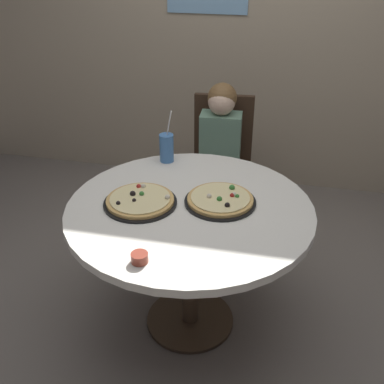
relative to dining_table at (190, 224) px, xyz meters
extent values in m
plane|color=slate|center=(0.00, 0.00, -0.65)|extent=(8.00, 8.00, 0.00)
cylinder|color=silver|center=(0.00, 0.00, 0.08)|extent=(1.19, 1.19, 0.04)
cylinder|color=#4C3826|center=(0.00, 0.00, -0.28)|extent=(0.09, 0.09, 0.69)
cylinder|color=#4C3826|center=(0.00, 0.00, -0.64)|extent=(0.48, 0.48, 0.02)
cube|color=#382619|center=(0.00, 0.92, -0.22)|extent=(0.43, 0.43, 0.04)
cube|color=#382619|center=(-0.01, 1.10, 0.04)|extent=(0.40, 0.07, 0.52)
cylinder|color=#382619|center=(-0.16, 0.74, -0.44)|extent=(0.04, 0.04, 0.41)
cylinder|color=#382619|center=(0.18, 0.76, -0.44)|extent=(0.04, 0.04, 0.41)
cylinder|color=#382619|center=(-0.18, 1.08, -0.44)|extent=(0.04, 0.04, 0.41)
cylinder|color=#382619|center=(0.16, 1.10, -0.44)|extent=(0.04, 0.04, 0.41)
cube|color=#3F4766|center=(0.01, 0.76, -0.42)|extent=(0.26, 0.33, 0.45)
cube|color=slate|center=(0.00, 0.90, 0.02)|extent=(0.27, 0.18, 0.44)
sphere|color=beige|center=(0.00, 0.90, 0.32)|extent=(0.17, 0.17, 0.17)
sphere|color=brown|center=(0.00, 0.92, 0.34)|extent=(0.18, 0.18, 0.18)
cylinder|color=black|center=(-0.24, -0.03, 0.11)|extent=(0.35, 0.35, 0.01)
cylinder|color=tan|center=(-0.24, -0.03, 0.12)|extent=(0.33, 0.33, 0.02)
cylinder|color=beige|center=(-0.24, -0.03, 0.13)|extent=(0.29, 0.29, 0.01)
sphere|color=black|center=(-0.26, -0.06, 0.14)|extent=(0.02, 0.02, 0.02)
sphere|color=beige|center=(-0.11, -0.01, 0.14)|extent=(0.03, 0.03, 0.03)
sphere|color=black|center=(-0.28, -0.01, 0.14)|extent=(0.03, 0.03, 0.03)
sphere|color=#B2231E|center=(-0.28, 0.07, 0.14)|extent=(0.02, 0.02, 0.02)
sphere|color=black|center=(-0.32, -0.11, 0.14)|extent=(0.02, 0.02, 0.02)
sphere|color=beige|center=(-0.25, 0.07, 0.14)|extent=(0.03, 0.03, 0.03)
sphere|color=#387F33|center=(-0.24, 0.00, 0.14)|extent=(0.02, 0.02, 0.02)
cylinder|color=black|center=(0.14, 0.06, 0.11)|extent=(0.35, 0.35, 0.01)
cylinder|color=tan|center=(0.14, 0.06, 0.12)|extent=(0.32, 0.32, 0.02)
cylinder|color=beige|center=(0.14, 0.06, 0.13)|extent=(0.28, 0.28, 0.01)
sphere|color=black|center=(0.18, -0.02, 0.14)|extent=(0.03, 0.03, 0.03)
sphere|color=beige|center=(0.08, 0.05, 0.14)|extent=(0.02, 0.02, 0.02)
sphere|color=beige|center=(0.20, 0.09, 0.14)|extent=(0.02, 0.02, 0.02)
sphere|color=#387F33|center=(0.22, 0.08, 0.14)|extent=(0.02, 0.02, 0.02)
sphere|color=#387F33|center=(0.18, 0.15, 0.14)|extent=(0.03, 0.03, 0.03)
sphere|color=#B2231E|center=(0.19, 0.08, 0.14)|extent=(0.02, 0.02, 0.02)
sphere|color=#387F33|center=(0.14, 0.03, 0.14)|extent=(0.03, 0.03, 0.03)
cylinder|color=#3F72B2|center=(-0.24, 0.45, 0.18)|extent=(0.08, 0.08, 0.16)
cylinder|color=white|center=(-0.22, 0.45, 0.30)|extent=(0.05, 0.03, 0.22)
cylinder|color=brown|center=(-0.10, -0.46, 0.12)|extent=(0.07, 0.07, 0.04)
camera|label=1|loc=(0.42, -1.84, 1.26)|focal=43.28mm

